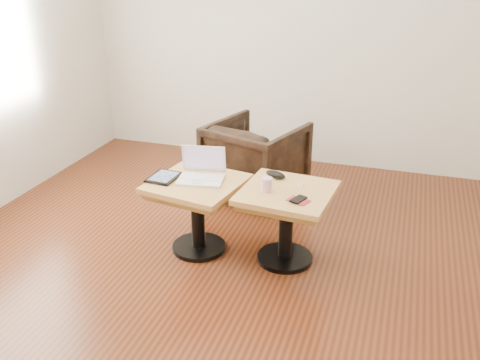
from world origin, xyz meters
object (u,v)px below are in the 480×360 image
(striped_cup, at_px, (267,185))
(armchair, at_px, (256,159))
(side_table_right, at_px, (287,208))
(side_table_left, at_px, (197,199))
(laptop, at_px, (202,173))

(striped_cup, height_order, armchair, armchair)
(striped_cup, bearing_deg, armchair, 110.01)
(side_table_right, xyz_separation_m, armchair, (-0.49, 0.95, -0.07))
(striped_cup, bearing_deg, side_table_right, 24.00)
(side_table_left, relative_size, laptop, 1.98)
(side_table_left, bearing_deg, striped_cup, 8.74)
(armchair, bearing_deg, striped_cup, 127.92)
(side_table_right, height_order, laptop, laptop)
(armchair, bearing_deg, side_table_left, 100.76)
(armchair, bearing_deg, side_table_right, 135.17)
(side_table_left, distance_m, laptop, 0.18)
(laptop, xyz_separation_m, armchair, (0.11, 0.95, -0.24))
(laptop, height_order, armchair, laptop)
(side_table_left, distance_m, armchair, 1.01)
(side_table_left, xyz_separation_m, armchair, (0.13, 1.00, -0.07))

